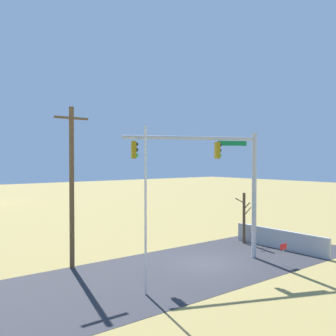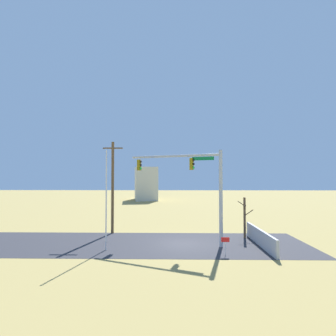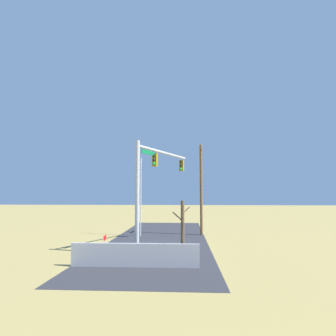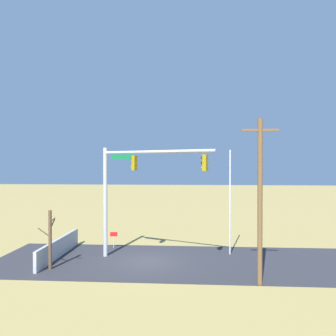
{
  "view_description": "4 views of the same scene",
  "coord_description": "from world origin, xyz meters",
  "px_view_note": "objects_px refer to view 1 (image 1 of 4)",
  "views": [
    {
      "loc": [
        -14.83,
        -15.24,
        5.83
      ],
      "look_at": [
        -1.76,
        1.38,
        5.39
      ],
      "focal_mm": 40.12,
      "sensor_mm": 36.0,
      "label": 1
    },
    {
      "loc": [
        -0.67,
        -21.49,
        5.43
      ],
      "look_at": [
        -1.1,
        0.3,
        6.08
      ],
      "focal_mm": 28.5,
      "sensor_mm": 36.0,
      "label": 2
    },
    {
      "loc": [
        22.19,
        2.2,
        3.94
      ],
      "look_at": [
        -1.01,
        0.89,
        5.95
      ],
      "focal_mm": 31.57,
      "sensor_mm": 36.0,
      "label": 3
    },
    {
      "loc": [
        -2.79,
        21.03,
        6.29
      ],
      "look_at": [
        -1.43,
        0.6,
        6.08
      ],
      "focal_mm": 34.81,
      "sensor_mm": 36.0,
      "label": 4
    }
  ],
  "objects_px": {
    "signal_mast": "(222,171)",
    "bare_tree": "(244,217)",
    "utility_pole": "(72,185)",
    "flagpole": "(146,210)",
    "open_sign": "(283,249)"
  },
  "relations": [
    {
      "from": "bare_tree",
      "to": "open_sign",
      "type": "bearing_deg",
      "value": -117.81
    },
    {
      "from": "bare_tree",
      "to": "open_sign",
      "type": "relative_size",
      "value": 2.91
    },
    {
      "from": "flagpole",
      "to": "utility_pole",
      "type": "xyz_separation_m",
      "value": [
        -0.85,
        5.74,
        0.85
      ]
    },
    {
      "from": "bare_tree",
      "to": "open_sign",
      "type": "distance_m",
      "value": 5.82
    },
    {
      "from": "signal_mast",
      "to": "open_sign",
      "type": "relative_size",
      "value": 6.11
    },
    {
      "from": "flagpole",
      "to": "open_sign",
      "type": "distance_m",
      "value": 9.01
    },
    {
      "from": "signal_mast",
      "to": "utility_pole",
      "type": "distance_m",
      "value": 8.51
    },
    {
      "from": "utility_pole",
      "to": "bare_tree",
      "type": "relative_size",
      "value": 2.45
    },
    {
      "from": "flagpole",
      "to": "utility_pole",
      "type": "bearing_deg",
      "value": 98.37
    },
    {
      "from": "utility_pole",
      "to": "flagpole",
      "type": "bearing_deg",
      "value": -81.63
    },
    {
      "from": "bare_tree",
      "to": "open_sign",
      "type": "xyz_separation_m",
      "value": [
        -2.68,
        -5.08,
        -0.93
      ]
    },
    {
      "from": "signal_mast",
      "to": "flagpole",
      "type": "xyz_separation_m",
      "value": [
        -6.7,
        -1.86,
        -1.57
      ]
    },
    {
      "from": "signal_mast",
      "to": "bare_tree",
      "type": "height_order",
      "value": "signal_mast"
    },
    {
      "from": "signal_mast",
      "to": "utility_pole",
      "type": "bearing_deg",
      "value": 152.77
    },
    {
      "from": "flagpole",
      "to": "signal_mast",
      "type": "bearing_deg",
      "value": 15.53
    }
  ]
}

